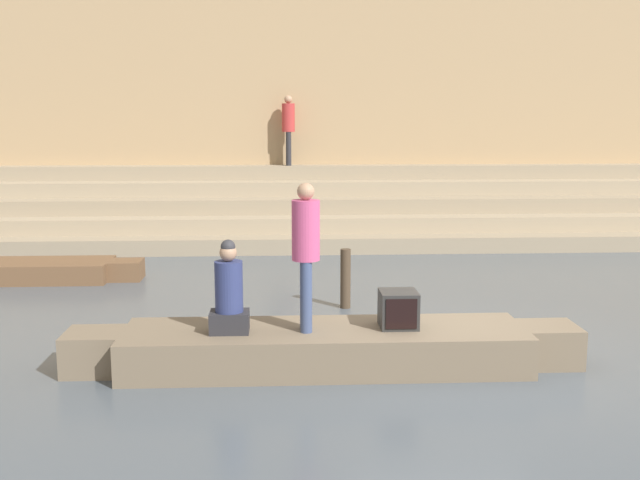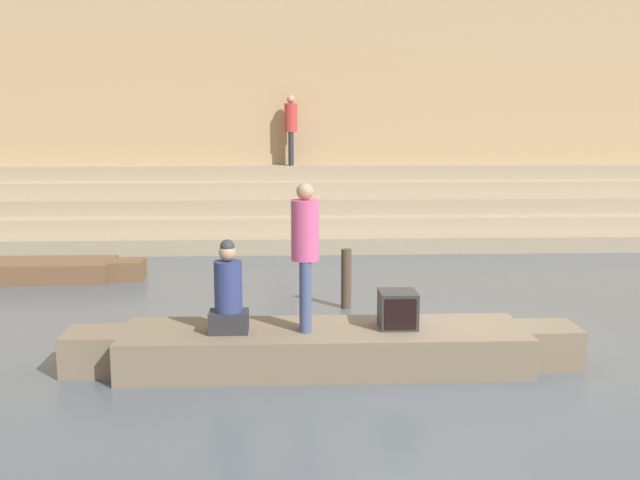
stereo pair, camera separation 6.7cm
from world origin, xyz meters
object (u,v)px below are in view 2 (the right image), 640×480
(person_standing, at_px, (305,246))
(person_rowing, at_px, (228,295))
(person_on_steps, at_px, (291,125))
(mooring_post, at_px, (346,279))
(tv_set, at_px, (398,309))
(rowboat_main, at_px, (324,347))

(person_standing, bearing_deg, person_rowing, -168.83)
(person_rowing, relative_size, person_on_steps, 0.63)
(person_rowing, distance_m, mooring_post, 3.44)
(tv_set, xyz_separation_m, mooring_post, (-0.41, 2.87, -0.24))
(rowboat_main, bearing_deg, person_standing, -165.72)
(tv_set, bearing_deg, person_standing, -168.99)
(person_rowing, height_order, mooring_post, person_rowing)
(rowboat_main, relative_size, person_on_steps, 3.50)
(tv_set, bearing_deg, person_on_steps, 103.36)
(person_on_steps, bearing_deg, person_rowing, -153.60)
(person_standing, height_order, person_rowing, person_standing)
(mooring_post, bearing_deg, tv_set, -81.92)
(mooring_post, bearing_deg, person_rowing, -119.00)
(person_on_steps, bearing_deg, rowboat_main, -147.48)
(tv_set, relative_size, person_on_steps, 0.27)
(rowboat_main, height_order, mooring_post, mooring_post)
(person_rowing, height_order, tv_set, person_rowing)
(tv_set, xyz_separation_m, person_on_steps, (-1.23, 10.69, 2.13))
(person_standing, xyz_separation_m, person_on_steps, (-0.09, 10.78, 1.31))
(person_standing, relative_size, person_on_steps, 1.00)
(tv_set, relative_size, mooring_post, 0.50)
(person_standing, bearing_deg, mooring_post, 85.25)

